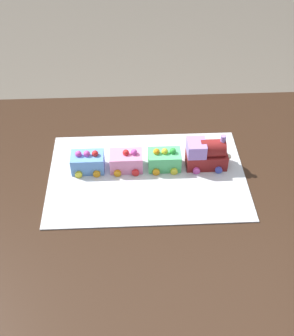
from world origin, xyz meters
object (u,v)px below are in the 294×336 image
cake_car_tanker_mint_green (164,160)px  cake_car_caboose_bubblegum (126,161)px  cake_car_gondola_sky_blue (88,162)px  cake_locomotive (206,154)px  dining_table (165,211)px

cake_car_tanker_mint_green → cake_car_caboose_bubblegum: bearing=0.0°
cake_car_gondola_sky_blue → cake_car_tanker_mint_green: bearing=180.0°
cake_locomotive → cake_car_caboose_bubblegum: cake_locomotive is taller
cake_locomotive → cake_car_caboose_bubblegum: (0.25, 0.00, -0.02)m
cake_car_caboose_bubblegum → cake_car_gondola_sky_blue: (0.12, 0.00, 0.00)m
cake_locomotive → cake_car_tanker_mint_green: bearing=0.0°
cake_locomotive → cake_car_tanker_mint_green: cake_locomotive is taller
dining_table → cake_car_gondola_sky_blue: bearing=-20.5°
cake_car_caboose_bubblegum → cake_car_tanker_mint_green: bearing=180.0°
cake_car_caboose_bubblegum → cake_car_gondola_sky_blue: same height
dining_table → cake_car_tanker_mint_green: cake_car_tanker_mint_green is taller
cake_car_caboose_bubblegum → cake_car_gondola_sky_blue: bearing=0.0°
cake_car_tanker_mint_green → cake_car_gondola_sky_blue: size_ratio=1.00×
cake_locomotive → cake_car_caboose_bubblegum: bearing=0.0°
cake_car_tanker_mint_green → cake_car_gondola_sky_blue: same height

